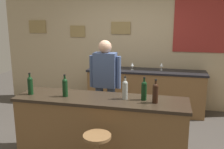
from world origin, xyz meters
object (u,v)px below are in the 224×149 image
Objects in this scene: bartender at (105,82)px; wine_bottle_e at (155,92)px; wine_bottle_b at (65,87)px; wine_glass_b at (162,65)px; wine_bottle_d at (144,90)px; wine_glass_a at (132,65)px; wine_bottle_c at (125,89)px; wine_bottle_a at (30,85)px.

wine_bottle_e is at bearing -42.94° from bartender.
wine_bottle_b is 2.48m from wine_glass_b.
wine_bottle_d is 1.97× the size of wine_glass_a.
wine_bottle_d is at bearing 4.04° from wine_bottle_c.
wine_bottle_a is 1.71m from wine_bottle_e.
wine_glass_a is (0.25, 1.28, 0.07)m from bartender.
wine_bottle_d reaches higher than wine_glass_a.
wine_bottle_c is at bearing -84.17° from wine_glass_a.
wine_bottle_c reaches higher than wine_glass_a.
wine_bottle_c is at bearing 170.49° from wine_bottle_e.
wine_glass_a is 1.00× the size of wine_glass_b.
wine_bottle_a is 2.78m from wine_glass_b.
bartender is 5.29× the size of wine_bottle_c.
wine_bottle_a and wine_bottle_b have the same top height.
wine_bottle_c is (1.31, 0.09, 0.00)m from wine_bottle_a.
bartender is 5.29× the size of wine_bottle_a.
wine_glass_b is (-0.00, 2.17, -0.05)m from wine_bottle_e.
wine_bottle_d is (0.25, 0.02, 0.00)m from wine_bottle_c.
wine_bottle_b is at bearing -175.04° from wine_bottle_d.
wine_bottle_c and wine_bottle_e have the same top height.
bartender is 1.61m from wine_glass_b.
wine_bottle_c is 0.40m from wine_bottle_e.
bartender is 1.30m from wine_glass_a.
wine_bottle_c is 1.97× the size of wine_glass_b.
wine_bottle_a is 1.32m from wine_bottle_c.
bartender reaches higher than wine_bottle_d.
wine_glass_b is at bearing 86.01° from wine_bottle_d.
wine_bottle_d is at bearing 4.96° from wine_bottle_b.
wine_bottle_c is (0.46, -0.73, 0.12)m from bartender.
wine_bottle_d is at bearing -77.23° from wine_glass_a.
wine_bottle_b is 1.20m from wine_bottle_e.
wine_bottle_a is 1.00× the size of wine_bottle_c.
wine_bottle_b is 2.16m from wine_glass_a.
wine_glass_a and wine_glass_b have the same top height.
wine_bottle_d is 0.17m from wine_bottle_e.
wine_bottle_c is (0.81, 0.07, 0.00)m from wine_bottle_b.
wine_glass_b is at bearing 9.08° from wine_glass_a.
wine_bottle_b is at bearing -113.48° from bartender.
wine_bottle_a is 1.00× the size of wine_bottle_d.
wine_glass_b is (0.39, 2.10, -0.05)m from wine_bottle_c.
wine_bottle_a is at bearing -177.97° from wine_bottle_b.
wine_glass_a is at bearing 102.77° from wine_bottle_d.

